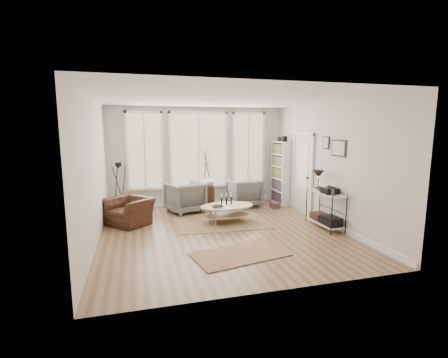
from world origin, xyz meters
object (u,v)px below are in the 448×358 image
object	(u,v)px
coffee_table	(227,209)
accent_chair	(129,211)
bookcase	(281,173)
side_table	(207,178)
armchair_left	(185,197)
armchair_right	(244,192)
low_shelf	(325,206)

from	to	relation	value
coffee_table	accent_chair	distance (m)	2.36
bookcase	side_table	xyz separation A→B (m)	(-2.32, -0.04, -0.06)
armchair_left	armchair_right	world-z (taller)	armchair_left
armchair_left	accent_chair	world-z (taller)	armchair_left
armchair_left	armchair_right	bearing A→B (deg)	168.27
accent_chair	low_shelf	bearing A→B (deg)	27.89
bookcase	accent_chair	world-z (taller)	bookcase
bookcase	armchair_right	world-z (taller)	bookcase
bookcase	armchair_right	size ratio (longest dim) A/B	2.32
low_shelf	accent_chair	bearing A→B (deg)	161.41
bookcase	low_shelf	xyz separation A→B (m)	(-0.06, -2.52, -0.44)
accent_chair	coffee_table	bearing A→B (deg)	35.49
low_shelf	bookcase	bearing A→B (deg)	88.72
accent_chair	side_table	bearing A→B (deg)	71.76
armchair_left	side_table	world-z (taller)	side_table
coffee_table	bookcase	bearing A→B (deg)	35.03
bookcase	low_shelf	size ratio (longest dim) A/B	1.58
low_shelf	accent_chair	distance (m)	4.63
low_shelf	side_table	size ratio (longest dim) A/B	0.70
armchair_right	accent_chair	world-z (taller)	armchair_right
bookcase	accent_chair	size ratio (longest dim) A/B	2.09
bookcase	side_table	world-z (taller)	bookcase
bookcase	side_table	distance (m)	2.32
armchair_right	side_table	xyz separation A→B (m)	(-1.15, -0.05, 0.50)
low_shelf	accent_chair	size ratio (longest dim) A/B	1.33
accent_chair	bookcase	bearing A→B (deg)	59.70
armchair_right	armchair_left	bearing A→B (deg)	3.77
armchair_left	side_table	xyz separation A→B (m)	(0.66, 0.21, 0.48)
bookcase	low_shelf	bearing A→B (deg)	-91.28
armchair_left	coffee_table	bearing A→B (deg)	104.08
side_table	low_shelf	bearing A→B (deg)	-47.66
low_shelf	armchair_right	distance (m)	2.77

